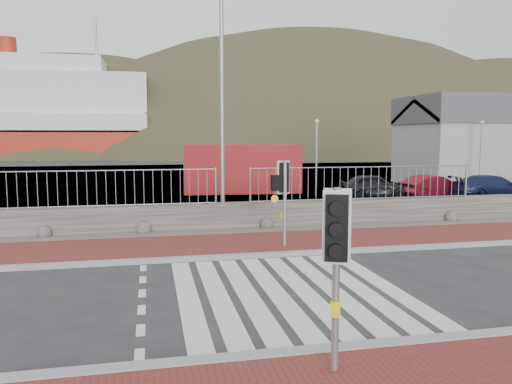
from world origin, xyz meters
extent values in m
plane|color=#28282B|center=(0.00, 0.00, 0.00)|extent=(220.00, 220.00, 0.00)
cube|color=maroon|center=(0.00, 4.50, 0.04)|extent=(40.00, 3.00, 0.08)
cube|color=gray|center=(0.00, -3.00, 0.05)|extent=(40.00, 0.25, 0.12)
cube|color=gray|center=(0.00, 3.00, 0.05)|extent=(40.00, 0.25, 0.12)
cube|color=silver|center=(-2.10, 0.00, 0.01)|extent=(0.42, 5.60, 0.01)
cube|color=silver|center=(-1.50, 0.00, 0.01)|extent=(0.42, 5.60, 0.01)
cube|color=silver|center=(-0.90, 0.00, 0.01)|extent=(0.42, 5.60, 0.01)
cube|color=silver|center=(-0.30, 0.00, 0.01)|extent=(0.42, 5.60, 0.01)
cube|color=silver|center=(0.30, 0.00, 0.01)|extent=(0.42, 5.60, 0.01)
cube|color=silver|center=(0.90, 0.00, 0.01)|extent=(0.42, 5.60, 0.01)
cube|color=silver|center=(1.50, 0.00, 0.01)|extent=(0.42, 5.60, 0.01)
cube|color=silver|center=(2.10, 0.00, 0.01)|extent=(0.42, 5.60, 0.01)
cube|color=#59544C|center=(0.00, 6.50, 0.03)|extent=(40.00, 1.50, 0.06)
cube|color=#433F37|center=(0.00, 7.30, 0.45)|extent=(40.00, 0.60, 0.90)
cylinder|color=gray|center=(-4.80, 7.15, 2.10)|extent=(8.40, 0.04, 0.04)
cylinder|color=gray|center=(-0.60, 7.15, 1.50)|extent=(0.07, 0.07, 1.20)
cylinder|color=gray|center=(4.80, 7.15, 2.10)|extent=(8.40, 0.04, 0.04)
cylinder|color=gray|center=(0.60, 7.15, 1.50)|extent=(0.07, 0.07, 1.20)
cylinder|color=gray|center=(9.00, 7.15, 1.50)|extent=(0.07, 0.07, 1.20)
cube|color=#4C4C4F|center=(0.00, 27.90, 0.00)|extent=(120.00, 40.00, 0.50)
cube|color=#3F4C54|center=(0.00, 62.90, 0.00)|extent=(220.00, 50.00, 0.05)
cube|color=silver|center=(-18.00, 67.90, 9.00)|extent=(30.00, 12.00, 6.00)
cube|color=silver|center=(-18.00, 67.90, 13.00)|extent=(18.00, 10.00, 2.50)
cylinder|color=maroon|center=(-22.00, 67.90, 15.50)|extent=(2.40, 2.40, 3.00)
cylinder|color=gray|center=(-10.00, 67.90, 17.00)|extent=(0.30, 0.30, 6.00)
cube|color=#9E9E99|center=(20.00, 19.90, 2.00)|extent=(12.00, 6.00, 4.00)
cube|color=#4C4C51|center=(20.00, 19.90, 4.90)|extent=(12.20, 6.20, 1.80)
ellipsoid|color=#333721|center=(-15.00, 87.90, -20.00)|extent=(106.40, 68.40, 76.00)
ellipsoid|color=#333721|center=(30.00, 87.90, -26.00)|extent=(140.00, 90.00, 100.00)
ellipsoid|color=#333721|center=(75.00, 87.90, -20.00)|extent=(112.00, 72.00, 80.00)
cylinder|color=gray|center=(-0.42, -3.64, 1.27)|extent=(0.10, 0.10, 2.55)
cube|color=yellow|center=(-0.42, -3.64, 0.95)|extent=(0.15, 0.12, 0.20)
cube|color=black|center=(-0.42, -3.64, 2.05)|extent=(0.42, 0.34, 0.95)
sphere|color=#0CE53F|center=(-0.42, -3.64, 1.77)|extent=(0.14, 0.14, 0.14)
cylinder|color=gray|center=(0.96, 3.91, 1.27)|extent=(0.10, 0.10, 2.54)
cube|color=yellow|center=(0.96, 3.91, 0.95)|extent=(0.14, 0.09, 0.20)
cube|color=black|center=(0.96, 3.91, 2.04)|extent=(0.39, 0.27, 0.95)
sphere|color=#0CE53F|center=(0.96, 3.91, 1.77)|extent=(0.14, 0.14, 0.14)
cube|color=black|center=(0.64, 3.86, 1.90)|extent=(0.22, 0.18, 0.45)
cylinder|color=gray|center=(-0.23, 8.10, 4.43)|extent=(0.16, 0.16, 8.87)
cube|color=maroon|center=(2.38, 18.61, 1.37)|extent=(6.78, 3.24, 2.75)
imported|color=black|center=(8.74, 14.59, 0.62)|extent=(3.83, 2.01, 1.24)
imported|color=maroon|center=(11.79, 13.93, 0.59)|extent=(3.73, 1.85, 1.18)
imported|color=#151C43|center=(14.45, 12.71, 0.62)|extent=(4.31, 1.91, 1.23)
camera|label=1|loc=(-2.79, -9.69, 3.21)|focal=35.00mm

